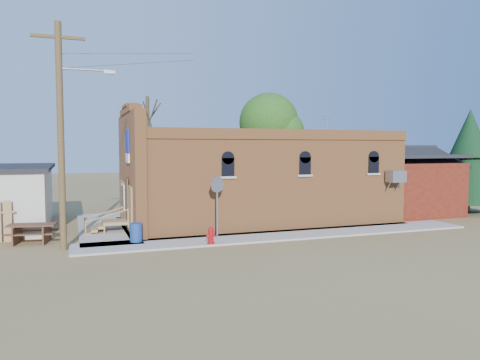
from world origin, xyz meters
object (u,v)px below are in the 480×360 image
object	(u,v)px
brick_bar	(253,179)
fire_hydrant	(211,236)
utility_pole	(62,131)
picnic_table	(32,230)
stop_sign	(217,190)
trash_barrel	(136,232)

from	to	relation	value
brick_bar	fire_hydrant	distance (m)	7.09
utility_pole	picnic_table	xyz separation A→B (m)	(-1.36, 2.00, -4.24)
brick_bar	picnic_table	size ratio (longest dim) A/B	7.57
brick_bar	utility_pole	size ratio (longest dim) A/B	1.82
utility_pole	stop_sign	bearing A→B (deg)	-0.79
brick_bar	fire_hydrant	size ratio (longest dim) A/B	22.93
trash_barrel	picnic_table	xyz separation A→B (m)	(-4.20, 1.70, 0.05)
utility_pole	stop_sign	size ratio (longest dim) A/B	3.24
stop_sign	picnic_table	bearing A→B (deg)	165.66
fire_hydrant	trash_barrel	world-z (taller)	trash_barrel
utility_pole	fire_hydrant	distance (m)	7.29
fire_hydrant	stop_sign	distance (m)	2.19
picnic_table	stop_sign	bearing A→B (deg)	-5.77
brick_bar	fire_hydrant	bearing A→B (deg)	-126.37
utility_pole	brick_bar	bearing A→B (deg)	23.69
utility_pole	stop_sign	xyz separation A→B (m)	(6.35, -0.09, -2.56)
utility_pole	picnic_table	distance (m)	4.88
brick_bar	trash_barrel	world-z (taller)	brick_bar
brick_bar	trash_barrel	xyz separation A→B (m)	(-6.94, -3.99, -1.86)
utility_pole	picnic_table	world-z (taller)	utility_pole
utility_pole	picnic_table	size ratio (longest dim) A/B	4.15
trash_barrel	stop_sign	bearing A→B (deg)	-6.30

